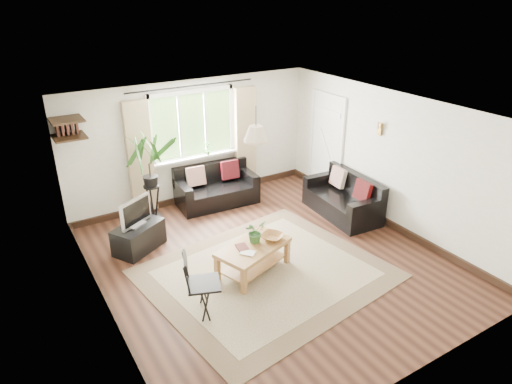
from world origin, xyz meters
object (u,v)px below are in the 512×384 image
sofa_back (217,187)px  tv_stand (139,237)px  coffee_table (253,259)px  palm_stand (151,182)px  folding_chair (204,285)px  sofa_right (342,197)px

sofa_back → tv_stand: bearing=-151.1°
coffee_table → palm_stand: palm_stand is taller
sofa_back → palm_stand: size_ratio=0.91×
sofa_back → palm_stand: palm_stand is taller
palm_stand → folding_chair: (-0.28, -2.67, -0.40)m
coffee_table → folding_chair: (-1.04, -0.48, 0.22)m
coffee_table → tv_stand: size_ratio=1.36×
sofa_back → sofa_right: sofa_right is taller
tv_stand → folding_chair: 2.04m
tv_stand → coffee_table: bearing=-80.4°
tv_stand → folding_chair: (0.22, -2.02, 0.22)m
sofa_back → folding_chair: folding_chair is taller
sofa_back → sofa_right: (1.80, -1.65, 0.00)m
tv_stand → folding_chair: bearing=-113.5°
sofa_right → tv_stand: size_ratio=1.88×
coffee_table → palm_stand: (-0.76, 2.19, 0.62)m
folding_chair → sofa_back: bearing=-9.0°
coffee_table → folding_chair: 1.17m
sofa_right → coffee_table: size_ratio=1.38×
sofa_back → folding_chair: size_ratio=1.73×
sofa_back → tv_stand: sofa_back is taller
sofa_back → coffee_table: size_ratio=1.38×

